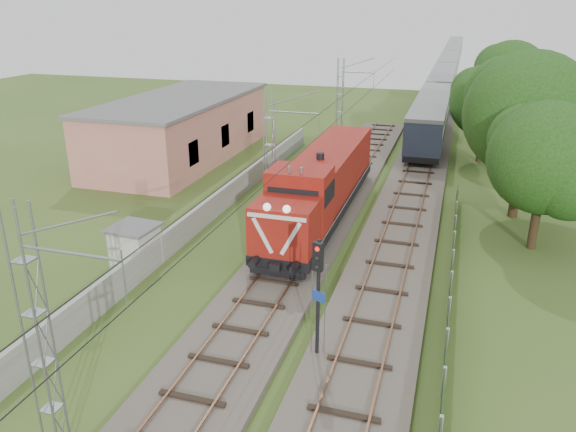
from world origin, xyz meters
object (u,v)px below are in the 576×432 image
(locomotive, at_px, (322,184))
(coach_rake, at_px, (448,66))
(relay_hut, at_px, (135,247))
(signal_post, at_px, (318,280))

(locomotive, relative_size, coach_rake, 0.16)
(relay_hut, bearing_deg, locomotive, 51.31)
(locomotive, bearing_deg, coach_rake, 85.88)
(signal_post, xyz_separation_m, relay_hut, (-10.73, 5.02, -2.26))
(coach_rake, bearing_deg, locomotive, -94.12)
(locomotive, distance_m, coach_rake, 69.63)
(signal_post, bearing_deg, locomotive, 103.15)
(signal_post, bearing_deg, relay_hut, 154.92)
(locomotive, bearing_deg, signal_post, -76.85)
(coach_rake, height_order, signal_post, signal_post)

